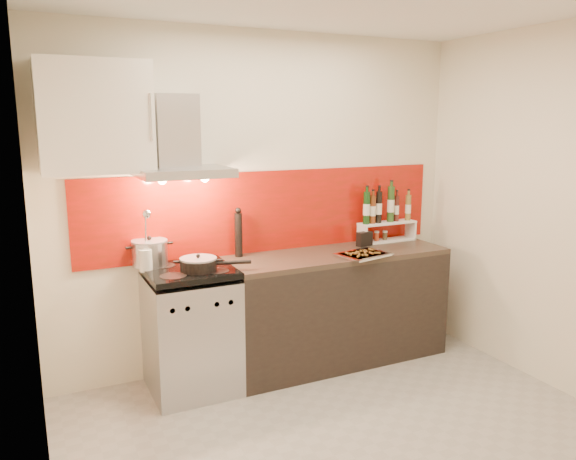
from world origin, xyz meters
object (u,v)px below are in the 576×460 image
range_stove (191,331)px  saute_pan (200,264)px  baking_tray (363,254)px  counter (336,306)px  pepper_mill (238,233)px  stock_pot (150,253)px

range_stove → saute_pan: 0.52m
saute_pan → baking_tray: size_ratio=1.12×
counter → baking_tray: bearing=-60.7°
range_stove → saute_pan: bearing=-60.2°
counter → baking_tray: size_ratio=4.17×
pepper_mill → saute_pan: bearing=-143.2°
range_stove → pepper_mill: size_ratio=2.39×
stock_pot → baking_tray: bearing=-14.4°
counter → saute_pan: size_ratio=3.73×
range_stove → saute_pan: saute_pan is taller
saute_pan → pepper_mill: (0.40, 0.30, 0.13)m
pepper_mill → stock_pot: bearing=-178.7°
stock_pot → pepper_mill: bearing=1.3°
range_stove → stock_pot: bearing=139.1°
counter → pepper_mill: pepper_mill is taller
counter → pepper_mill: 1.00m
saute_pan → baking_tray: 1.27m
baking_tray → counter: bearing=119.3°
stock_pot → counter: bearing=-7.7°
counter → pepper_mill: (-0.75, 0.21, 0.63)m
pepper_mill → range_stove: bearing=-154.8°
counter → stock_pot: bearing=172.3°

